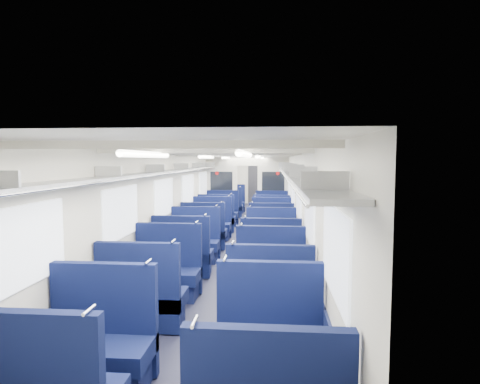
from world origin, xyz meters
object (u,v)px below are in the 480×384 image
at_px(seat_4, 142,301).
at_px(seat_22, 232,204).
at_px(bulkhead, 247,188).
at_px(seat_3, 269,344).
at_px(seat_11, 271,245).
at_px(seat_15, 271,227).
at_px(seat_13, 271,235).
at_px(seat_17, 271,221).
at_px(seat_5, 270,304).
at_px(seat_6, 167,274).
at_px(seat_21, 272,207).
at_px(seat_7, 270,279).
at_px(seat_18, 222,214).
at_px(seat_12, 204,234).
at_px(seat_10, 195,244).
at_px(seat_14, 212,226).
at_px(seat_19, 272,215).
at_px(seat_9, 271,261).
at_px(seat_8, 183,257).
at_px(seat_23, 272,205).
at_px(seat_2, 99,347).
at_px(seat_20, 228,208).
at_px(end_door, 256,184).
at_px(seat_16, 217,220).

bearing_deg(seat_4, seat_22, 90.00).
distance_m(bulkhead, seat_3, 9.56).
height_order(seat_11, seat_15, same).
bearing_deg(seat_13, seat_15, 90.00).
bearing_deg(seat_15, seat_17, 90.00).
bearing_deg(bulkhead, seat_5, -84.35).
bearing_deg(seat_6, seat_21, 79.54).
distance_m(seat_7, seat_18, 7.27).
xyz_separation_m(seat_7, seat_12, (-1.66, 3.57, 0.00)).
height_order(seat_10, seat_15, same).
distance_m(seat_18, seat_22, 3.19).
relative_size(bulkhead, seat_14, 2.32).
height_order(seat_4, seat_21, same).
height_order(seat_13, seat_18, same).
xyz_separation_m(seat_12, seat_19, (1.66, 3.46, 0.00)).
height_order(seat_6, seat_18, same).
bearing_deg(seat_9, seat_14, 114.35).
distance_m(seat_6, seat_8, 1.13).
height_order(seat_5, seat_10, same).
xyz_separation_m(seat_5, seat_12, (-1.66, 4.63, 0.00)).
distance_m(seat_7, seat_11, 2.41).
distance_m(seat_22, seat_23, 1.67).
distance_m(seat_15, seat_22, 5.79).
relative_size(seat_6, seat_23, 1.00).
relative_size(seat_4, seat_10, 1.00).
bearing_deg(seat_19, seat_10, -109.75).
bearing_deg(seat_10, seat_2, -90.00).
distance_m(bulkhead, seat_20, 1.97).
xyz_separation_m(seat_5, seat_23, (0.00, 11.16, 0.00)).
bearing_deg(seat_7, seat_8, 142.44).
bearing_deg(seat_4, seat_21, 80.74).
bearing_deg(seat_10, seat_20, 90.00).
bearing_deg(end_door, seat_11, -85.85).
bearing_deg(seat_19, seat_21, 90.00).
distance_m(seat_2, seat_21, 11.59).
bearing_deg(seat_10, seat_21, 76.13).
height_order(seat_4, seat_15, same).
relative_size(seat_6, seat_14, 1.00).
bearing_deg(seat_3, seat_10, 110.04).
xyz_separation_m(seat_2, seat_23, (1.66, 12.45, 0.00)).
bearing_deg(seat_15, bulkhead, 107.60).
distance_m(seat_9, seat_19, 5.91).
height_order(seat_6, seat_21, same).
xyz_separation_m(seat_4, seat_22, (0.00, 11.32, 0.00)).
distance_m(end_door, seat_4, 14.93).
relative_size(seat_8, seat_22, 1.00).
relative_size(seat_3, seat_16, 1.00).
distance_m(seat_3, seat_21, 11.27).
height_order(seat_5, seat_20, same).
bearing_deg(seat_6, seat_8, 90.00).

